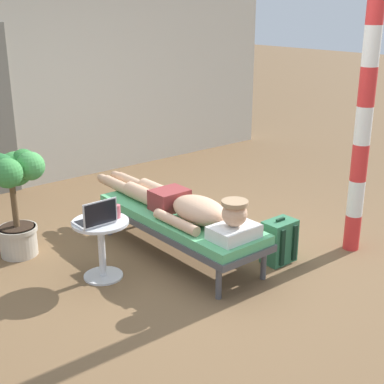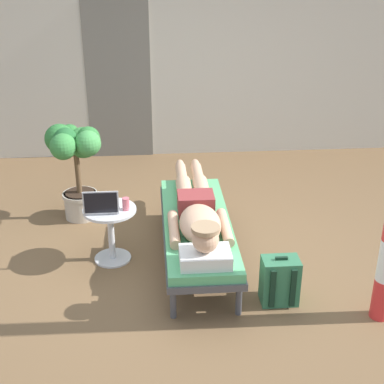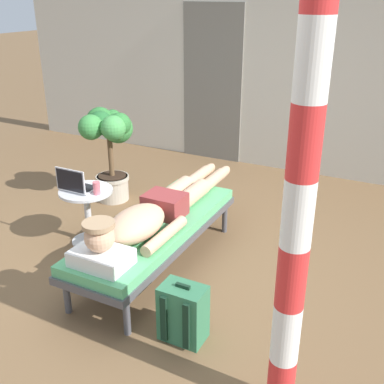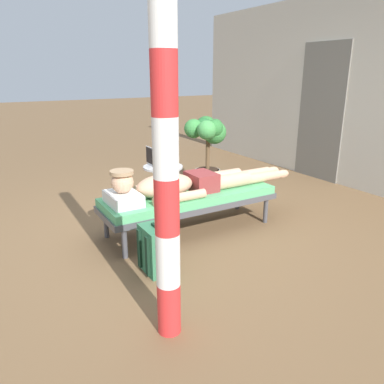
# 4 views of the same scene
# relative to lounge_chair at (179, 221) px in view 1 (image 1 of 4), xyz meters

# --- Properties ---
(ground_plane) EXTENTS (40.00, 40.00, 0.00)m
(ground_plane) POSITION_rel_lounge_chair_xyz_m (-0.08, -0.14, -0.35)
(ground_plane) COLOR brown
(house_wall_back) EXTENTS (7.60, 0.20, 2.70)m
(house_wall_back) POSITION_rel_lounge_chair_xyz_m (-0.00, 2.89, 1.00)
(house_wall_back) COLOR beige
(house_wall_back) RESTS_ON ground
(lounge_chair) EXTENTS (0.62, 1.86, 0.42)m
(lounge_chair) POSITION_rel_lounge_chair_xyz_m (0.00, 0.00, 0.00)
(lounge_chair) COLOR #4C4C51
(lounge_chair) RESTS_ON ground
(person_reclining) EXTENTS (0.53, 2.17, 0.33)m
(person_reclining) POSITION_rel_lounge_chair_xyz_m (0.00, -0.05, 0.17)
(person_reclining) COLOR white
(person_reclining) RESTS_ON lounge_chair
(side_table) EXTENTS (0.48, 0.48, 0.52)m
(side_table) POSITION_rel_lounge_chair_xyz_m (-0.78, 0.08, 0.01)
(side_table) COLOR silver
(side_table) RESTS_ON ground
(laptop) EXTENTS (0.31, 0.24, 0.23)m
(laptop) POSITION_rel_lounge_chair_xyz_m (-0.84, 0.03, 0.24)
(laptop) COLOR silver
(laptop) RESTS_ON side_table
(drink_glass) EXTENTS (0.06, 0.06, 0.11)m
(drink_glass) POSITION_rel_lounge_chair_xyz_m (-0.63, 0.05, 0.24)
(drink_glass) COLOR #D86672
(drink_glass) RESTS_ON side_table
(backpack) EXTENTS (0.30, 0.26, 0.42)m
(backpack) POSITION_rel_lounge_chair_xyz_m (0.61, -0.68, -0.15)
(backpack) COLOR #33724C
(backpack) RESTS_ON ground
(potted_plant) EXTENTS (0.59, 0.58, 1.02)m
(potted_plant) POSITION_rel_lounge_chair_xyz_m (-1.17, 0.97, 0.36)
(potted_plant) COLOR #BFB29E
(potted_plant) RESTS_ON ground
(porch_post) EXTENTS (0.15, 0.15, 2.42)m
(porch_post) POSITION_rel_lounge_chair_xyz_m (1.37, -0.95, 0.87)
(porch_post) COLOR red
(porch_post) RESTS_ON ground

